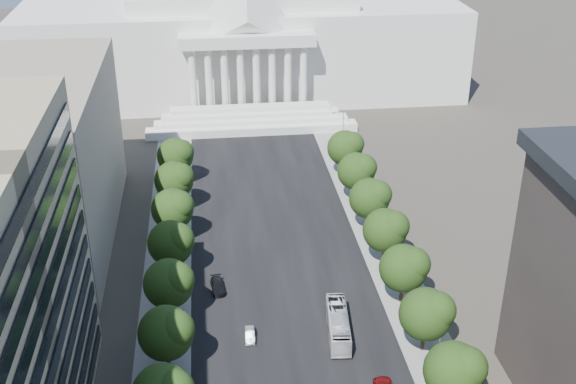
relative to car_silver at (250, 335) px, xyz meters
name	(u,v)px	position (x,y,z in m)	size (l,w,h in m)	color
road_asphalt	(276,250)	(6.40, 24.63, -0.63)	(30.00, 260.00, 0.01)	black
sidewalk_left	(168,256)	(-12.60, 24.63, -0.63)	(8.00, 260.00, 0.02)	gray
sidewalk_right	(380,243)	(25.40, 24.63, -0.63)	(8.00, 260.00, 0.02)	gray
capitol	(241,17)	(6.40, 119.52, 19.37)	(120.00, 56.00, 73.00)	white
tree_l_e	(168,332)	(-11.26, -5.56, 5.82)	(7.79, 7.60, 9.97)	#33261C
tree_l_f	(171,283)	(-11.26, 6.44, 5.82)	(7.79, 7.60, 9.97)	#33261C
tree_l_g	(173,242)	(-11.26, 18.44, 5.82)	(7.79, 7.60, 9.97)	#33261C
tree_l_h	(174,208)	(-11.26, 30.44, 5.82)	(7.79, 7.60, 9.97)	#33261C
tree_l_i	(175,180)	(-11.26, 42.44, 5.82)	(7.79, 7.60, 9.97)	#33261C
tree_l_j	(177,155)	(-11.26, 54.44, 5.82)	(7.79, 7.60, 9.97)	#33261C
tree_r_d	(457,370)	(24.74, -17.56, 5.82)	(7.79, 7.60, 9.97)	#33261C
tree_r_e	(429,313)	(24.74, -5.56, 5.82)	(7.79, 7.60, 9.97)	#33261C
tree_r_f	(406,267)	(24.74, 6.44, 5.82)	(7.79, 7.60, 9.97)	#33261C
tree_r_g	(387,229)	(24.74, 18.44, 5.82)	(7.79, 7.60, 9.97)	#33261C
tree_r_h	(371,197)	(24.74, 30.44, 5.82)	(7.79, 7.60, 9.97)	#33261C
tree_r_i	(358,170)	(24.74, 42.44, 5.82)	(7.79, 7.60, 9.97)	#33261C
tree_r_j	(347,147)	(24.74, 54.44, 5.82)	(7.79, 7.60, 9.97)	#33261C
streetlight_c	(439,315)	(26.30, -5.37, 5.19)	(2.61, 0.44, 9.00)	gray
streetlight_d	(394,228)	(26.30, 19.63, 5.19)	(2.61, 0.44, 9.00)	gray
streetlight_e	(363,168)	(26.30, 44.63, 5.19)	(2.61, 0.44, 9.00)	gray
streetlight_f	(341,124)	(26.30, 69.63, 5.19)	(2.61, 0.44, 9.00)	gray
car_silver	(250,335)	(0.00, 0.00, 0.00)	(1.34, 3.85, 1.27)	#B9BAC1
car_dark_b	(218,286)	(-4.29, 13.17, 0.10)	(2.07, 5.10, 1.48)	black
city_bus	(338,324)	(13.01, -0.37, 1.10)	(2.91, 12.42, 3.46)	silver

